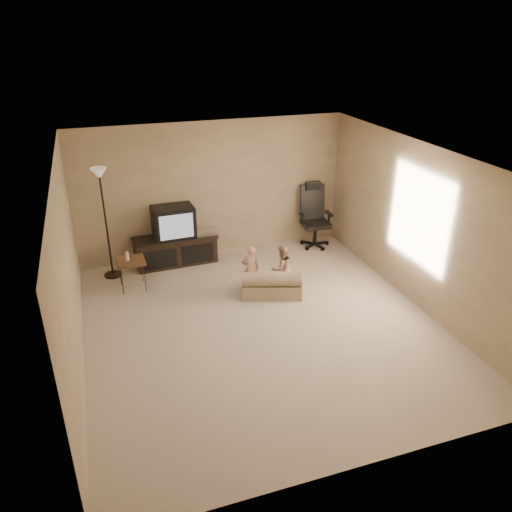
{
  "coord_description": "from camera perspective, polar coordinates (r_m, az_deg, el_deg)",
  "views": [
    {
      "loc": [
        -2.05,
        -5.85,
        4.07
      ],
      "look_at": [
        0.12,
        0.6,
        0.84
      ],
      "focal_mm": 35.0,
      "sensor_mm": 36.0,
      "label": 1
    }
  ],
  "objects": [
    {
      "name": "room_shell",
      "position": [
        6.71,
        0.67,
        3.0
      ],
      "size": [
        5.5,
        5.5,
        5.5
      ],
      "color": "silver",
      "rests_on": "floor"
    },
    {
      "name": "side_table",
      "position": [
        8.42,
        -14.15,
        -0.62
      ],
      "size": [
        0.46,
        0.46,
        0.68
      ],
      "rotation": [
        0.0,
        0.0,
        0.01
      ],
      "color": "brown",
      "rests_on": "floor"
    },
    {
      "name": "floor_lamp",
      "position": [
        8.6,
        -17.12,
        6.22
      ],
      "size": [
        0.3,
        0.3,
        1.94
      ],
      "color": "black",
      "rests_on": "floor"
    },
    {
      "name": "toddler_right",
      "position": [
        8.16,
        2.94,
        -1.4
      ],
      "size": [
        0.42,
        0.29,
        0.8
      ],
      "primitive_type": "imported",
      "rotation": [
        0.0,
        0.0,
        3.34
      ],
      "color": "tan",
      "rests_on": "floor"
    },
    {
      "name": "office_chair",
      "position": [
        9.88,
        6.66,
        3.7
      ],
      "size": [
        0.63,
        0.65,
        1.25
      ],
      "rotation": [
        0.0,
        0.0,
        -0.08
      ],
      "color": "black",
      "rests_on": "floor"
    },
    {
      "name": "child_sofa",
      "position": [
        8.09,
        1.78,
        -3.31
      ],
      "size": [
        1.07,
        0.81,
        0.47
      ],
      "rotation": [
        0.0,
        0.0,
        -0.31
      ],
      "color": "tan",
      "rests_on": "floor"
    },
    {
      "name": "toddler_left",
      "position": [
        8.13,
        -0.64,
        -1.46
      ],
      "size": [
        0.31,
        0.24,
        0.81
      ],
      "primitive_type": "imported",
      "rotation": [
        0.0,
        0.0,
        3.07
      ],
      "color": "tan",
      "rests_on": "floor"
    },
    {
      "name": "floor",
      "position": [
        7.42,
        0.61,
        -7.91
      ],
      "size": [
        5.5,
        5.5,
        0.0
      ],
      "primitive_type": "plane",
      "color": "beige",
      "rests_on": "ground"
    },
    {
      "name": "tv_stand",
      "position": [
        9.18,
        -9.21,
        1.82
      ],
      "size": [
        1.54,
        0.62,
        1.09
      ],
      "rotation": [
        0.0,
        0.0,
        0.04
      ],
      "color": "black",
      "rests_on": "floor"
    }
  ]
}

